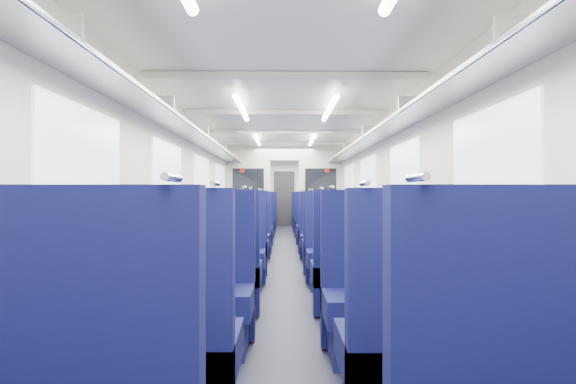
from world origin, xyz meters
name	(u,v)px	position (x,y,z in m)	size (l,w,h in m)	color
floor	(285,260)	(0.00, 0.00, 0.00)	(2.80, 18.00, 0.01)	black
ceiling	(285,129)	(0.00, 0.00, 2.35)	(2.80, 18.00, 0.01)	silver
wall_left	(207,195)	(-1.40, 0.00, 1.18)	(0.02, 18.00, 2.35)	beige
dado_left	(207,241)	(-1.39, 0.00, 0.35)	(0.03, 17.90, 0.70)	#11143B
wall_right	(363,195)	(1.40, 0.00, 1.18)	(0.02, 18.00, 2.35)	beige
dado_right	(362,241)	(1.39, 0.00, 0.35)	(0.03, 17.90, 0.70)	#11143B
wall_far	(284,194)	(0.00, 9.00, 1.18)	(2.80, 0.02, 2.35)	beige
luggage_rack_left	(217,150)	(-1.21, 0.00, 1.97)	(0.36, 17.40, 0.18)	#B2B5BA
luggage_rack_right	(353,150)	(1.21, 0.00, 1.97)	(0.36, 17.40, 0.18)	#B2B5BA
windows	(285,180)	(0.00, -0.46, 1.42)	(2.78, 15.60, 0.75)	white
ceiling_fittings	(285,131)	(0.00, -0.26, 2.29)	(2.70, 16.06, 0.11)	beige
end_door	(284,198)	(0.00, 8.94, 1.00)	(0.75, 0.06, 2.00)	black
bulkhead	(284,192)	(0.00, 3.00, 1.23)	(2.80, 0.10, 2.35)	beige
seat_4	(123,358)	(-0.83, -6.05, 0.39)	(1.14, 0.63, 1.27)	#0E1247
seat_5	(456,358)	(0.83, -6.07, 0.39)	(1.14, 0.63, 1.27)	#0E1247
seat_6	(180,299)	(-0.83, -4.74, 0.39)	(1.14, 0.63, 1.27)	#0E1247
seat_7	(399,304)	(0.83, -4.93, 0.39)	(1.14, 0.63, 1.27)	#0E1247
seat_8	(204,274)	(-0.83, -3.67, 0.39)	(1.14, 0.63, 1.27)	#0E1247
seat_9	(369,274)	(0.83, -3.68, 0.39)	(1.14, 0.63, 1.27)	#0E1247
seat_10	(221,257)	(-0.83, -2.41, 0.39)	(1.14, 0.63, 1.27)	#0E1247
seat_11	(350,257)	(0.83, -2.40, 0.39)	(1.14, 0.63, 1.27)	#0E1247
seat_12	(229,249)	(-0.83, -1.49, 0.39)	(1.14, 0.63, 1.27)	#0E1247
seat_13	(341,248)	(0.83, -1.43, 0.39)	(1.14, 0.63, 1.27)	#0E1247
seat_14	(238,239)	(-0.83, -0.10, 0.39)	(1.14, 0.63, 1.27)	#0E1247
seat_15	(332,240)	(0.83, -0.20, 0.39)	(1.14, 0.63, 1.27)	#0E1247
seat_16	(243,234)	(-0.83, 1.00, 0.39)	(1.14, 0.63, 1.27)	#0E1247
seat_17	(326,234)	(0.83, 0.94, 0.39)	(1.14, 0.63, 1.27)	#0E1247
seat_18	(247,230)	(-0.83, 2.04, 0.39)	(1.14, 0.63, 1.27)	#0E1247
seat_19	(321,229)	(0.83, 2.18, 0.39)	(1.14, 0.63, 1.27)	#0E1247
seat_20	(253,223)	(-0.83, 4.15, 0.39)	(1.14, 0.63, 1.27)	#0E1247
seat_21	(315,223)	(0.83, 4.22, 0.39)	(1.14, 0.63, 1.27)	#0E1247
seat_22	(256,221)	(-0.83, 5.30, 0.39)	(1.14, 0.63, 1.27)	#0E1247
seat_23	(313,221)	(0.83, 5.29, 0.39)	(1.14, 0.63, 1.27)	#0E1247
seat_24	(258,219)	(-0.83, 6.42, 0.39)	(1.14, 0.63, 1.27)	#0E1247
seat_25	(310,218)	(0.83, 6.52, 0.39)	(1.14, 0.63, 1.27)	#0E1247
seat_26	(260,217)	(-0.83, 7.58, 0.39)	(1.14, 0.63, 1.27)	#0E1247
seat_27	(308,217)	(0.83, 7.60, 0.39)	(1.14, 0.63, 1.27)	#0E1247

